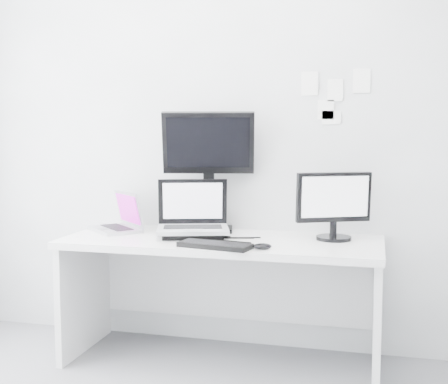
% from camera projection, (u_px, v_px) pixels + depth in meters
% --- Properties ---
extents(back_wall, '(3.60, 0.00, 3.60)m').
position_uv_depth(back_wall, '(236.00, 129.00, 3.68)').
color(back_wall, silver).
rests_on(back_wall, ground).
extents(desk, '(1.80, 0.70, 0.73)m').
position_uv_depth(desk, '(221.00, 301.00, 3.44)').
color(desk, white).
rests_on(desk, ground).
extents(macbook, '(0.42, 0.41, 0.25)m').
position_uv_depth(macbook, '(114.00, 211.00, 3.65)').
color(macbook, silver).
rests_on(macbook, desk).
extents(speaker, '(0.11, 0.11, 0.17)m').
position_uv_depth(speaker, '(178.00, 215.00, 3.75)').
color(speaker, black).
rests_on(speaker, desk).
extents(dell_laptop, '(0.48, 0.43, 0.34)m').
position_uv_depth(dell_laptop, '(193.00, 208.00, 3.43)').
color(dell_laptop, '#AEB0B5').
rests_on(dell_laptop, desk).
extents(rear_monitor, '(0.58, 0.32, 0.75)m').
position_uv_depth(rear_monitor, '(209.00, 170.00, 3.62)').
color(rear_monitor, black).
rests_on(rear_monitor, desk).
extents(samsung_monitor, '(0.47, 0.36, 0.40)m').
position_uv_depth(samsung_monitor, '(334.00, 205.00, 3.35)').
color(samsung_monitor, black).
rests_on(samsung_monitor, desk).
extents(keyboard, '(0.41, 0.21, 0.03)m').
position_uv_depth(keyboard, '(215.00, 245.00, 3.14)').
color(keyboard, black).
rests_on(keyboard, desk).
extents(mouse, '(0.11, 0.09, 0.03)m').
position_uv_depth(mouse, '(262.00, 246.00, 3.10)').
color(mouse, black).
rests_on(mouse, desk).
extents(wall_note_0, '(0.10, 0.00, 0.14)m').
position_uv_depth(wall_note_0, '(310.00, 84.00, 3.53)').
color(wall_note_0, white).
rests_on(wall_note_0, back_wall).
extents(wall_note_1, '(0.09, 0.00, 0.13)m').
position_uv_depth(wall_note_1, '(335.00, 90.00, 3.50)').
color(wall_note_1, white).
rests_on(wall_note_1, back_wall).
extents(wall_note_2, '(0.10, 0.00, 0.14)m').
position_uv_depth(wall_note_2, '(362.00, 81.00, 3.46)').
color(wall_note_2, white).
rests_on(wall_note_2, back_wall).
extents(wall_note_3, '(0.11, 0.00, 0.08)m').
position_uv_depth(wall_note_3, '(331.00, 117.00, 3.52)').
color(wall_note_3, white).
rests_on(wall_note_3, back_wall).
extents(wall_note_4, '(0.10, 0.00, 0.11)m').
position_uv_depth(wall_note_4, '(326.00, 110.00, 3.53)').
color(wall_note_4, white).
rests_on(wall_note_4, back_wall).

